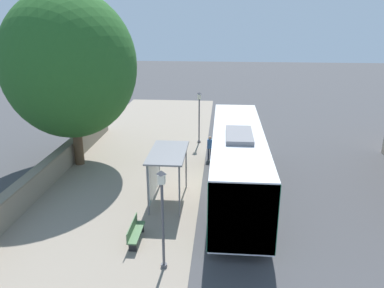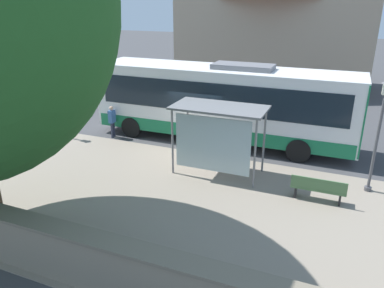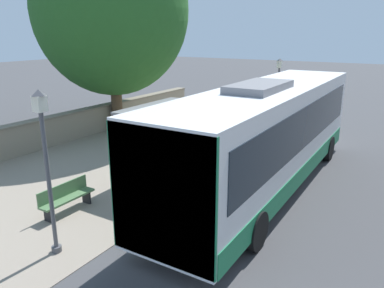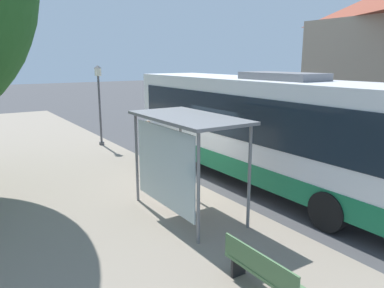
% 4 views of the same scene
% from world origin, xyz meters
% --- Properties ---
extents(ground_plane, '(120.00, 120.00, 0.00)m').
position_xyz_m(ground_plane, '(0.00, 0.00, 0.00)').
color(ground_plane, '#424244').
rests_on(ground_plane, ground).
extents(sidewalk_plaza, '(9.00, 44.00, 0.02)m').
position_xyz_m(sidewalk_plaza, '(-4.50, 0.00, 0.01)').
color(sidewalk_plaza, gray).
rests_on(sidewalk_plaza, ground).
extents(stone_wall, '(0.60, 20.00, 1.39)m').
position_xyz_m(stone_wall, '(-8.55, 0.00, 0.70)').
color(stone_wall, gray).
rests_on(stone_wall, ground).
extents(background_building, '(7.59, 14.43, 9.21)m').
position_xyz_m(background_building, '(15.59, -0.55, 4.73)').
color(background_building, tan).
rests_on(background_building, ground).
extents(bus, '(2.67, 12.03, 3.69)m').
position_xyz_m(bus, '(1.88, -0.89, 1.91)').
color(bus, white).
rests_on(bus, ground).
extents(bus_shelter, '(1.77, 3.46, 2.66)m').
position_xyz_m(bus_shelter, '(-1.74, -1.87, 2.21)').
color(bus_shelter, slate).
rests_on(bus_shelter, ground).
extents(pedestrian, '(0.34, 0.22, 1.57)m').
position_xyz_m(pedestrian, '(0.29, 4.17, 0.91)').
color(pedestrian, '#2D3347').
rests_on(pedestrian, ground).
extents(bench, '(0.40, 1.77, 0.88)m').
position_xyz_m(bench, '(-2.44, -5.66, 0.48)').
color(bench, '#4C7247').
rests_on(bench, ground).
extents(street_lamp_near, '(0.28, 0.28, 3.96)m').
position_xyz_m(street_lamp_near, '(-0.99, -7.25, 2.36)').
color(street_lamp_near, '#4C4C51').
rests_on(street_lamp_near, ground).
extents(street_lamp_far, '(0.28, 0.28, 3.82)m').
position_xyz_m(street_lamp_far, '(-0.62, 7.43, 2.28)').
color(street_lamp_far, '#4C4C51').
rests_on(street_lamp_far, ground).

